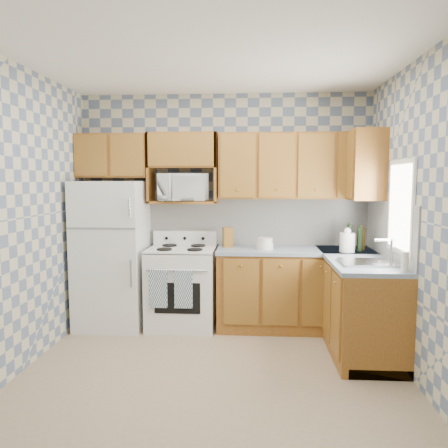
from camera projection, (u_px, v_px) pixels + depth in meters
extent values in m
plane|color=#877057|center=(213.00, 376.00, 3.78)|extent=(3.40, 3.40, 0.00)
cube|color=slate|center=(225.00, 209.00, 5.23)|extent=(3.40, 0.02, 2.70)
cube|color=slate|center=(421.00, 222.00, 3.53)|extent=(0.02, 3.20, 2.70)
cube|color=white|center=(258.00, 221.00, 5.21)|extent=(2.60, 0.02, 0.56)
cube|color=white|center=(388.00, 230.00, 4.34)|extent=(0.02, 1.60, 0.56)
cube|color=silver|center=(112.00, 254.00, 5.02)|extent=(0.75, 0.70, 1.68)
cube|color=silver|center=(182.00, 288.00, 5.03)|extent=(0.76, 0.65, 0.90)
cube|color=silver|center=(182.00, 249.00, 4.99)|extent=(0.76, 0.65, 0.02)
cube|color=silver|center=(185.00, 238.00, 5.25)|extent=(0.76, 0.08, 0.17)
cube|color=navy|center=(158.00, 289.00, 4.69)|extent=(0.19, 0.02, 0.41)
cube|color=navy|center=(183.00, 289.00, 4.68)|extent=(0.19, 0.02, 0.41)
cube|color=brown|center=(295.00, 290.00, 4.97)|extent=(1.75, 0.60, 0.88)
cube|color=brown|center=(357.00, 303.00, 4.44)|extent=(0.60, 1.60, 0.88)
cube|color=slate|center=(296.00, 251.00, 4.92)|extent=(1.77, 0.63, 0.04)
cube|color=slate|center=(357.00, 259.00, 4.39)|extent=(0.63, 1.60, 0.04)
cube|color=brown|center=(296.00, 166.00, 4.97)|extent=(1.75, 0.33, 0.74)
cube|color=brown|center=(114.00, 156.00, 5.09)|extent=(0.82, 0.33, 0.50)
cube|color=brown|center=(363.00, 165.00, 4.74)|extent=(0.33, 0.70, 0.74)
cube|color=brown|center=(183.00, 202.00, 5.09)|extent=(0.80, 0.33, 0.03)
imported|color=silver|center=(181.00, 187.00, 5.07)|extent=(0.66, 0.53, 0.32)
cube|color=#B7B7BC|center=(367.00, 263.00, 4.04)|extent=(0.48, 0.40, 0.03)
cube|color=silver|center=(401.00, 207.00, 3.97)|extent=(0.02, 0.66, 0.86)
cylinder|color=black|center=(349.00, 238.00, 4.80)|extent=(0.06, 0.06, 0.28)
cylinder|color=black|center=(360.00, 239.00, 4.74)|extent=(0.06, 0.06, 0.26)
cylinder|color=#573611|center=(362.00, 239.00, 4.83)|extent=(0.06, 0.06, 0.24)
cube|color=brown|center=(228.00, 237.00, 5.05)|extent=(0.13, 0.13, 0.23)
cylinder|color=silver|center=(347.00, 243.00, 4.69)|extent=(0.16, 0.16, 0.21)
cylinder|color=silver|center=(405.00, 262.00, 3.67)|extent=(0.06, 0.06, 0.17)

